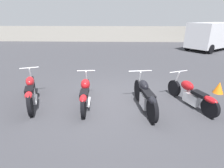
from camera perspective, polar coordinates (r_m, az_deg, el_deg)
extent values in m
plane|color=#38383D|center=(5.81, 0.04, -5.66)|extent=(60.00, 60.00, 0.00)
cube|color=#9E998E|center=(20.36, 1.69, 15.99)|extent=(40.00, 0.04, 1.70)
cylinder|color=black|center=(6.82, -24.46, -0.49)|extent=(0.35, 0.65, 0.66)
cylinder|color=black|center=(5.40, -25.21, -6.10)|extent=(0.35, 0.65, 0.66)
cube|color=silver|center=(6.04, -24.78, -3.53)|extent=(0.40, 0.59, 0.36)
ellipsoid|color=red|center=(6.15, -25.20, 0.77)|extent=(0.43, 0.57, 0.30)
cube|color=black|center=(5.68, -25.39, -1.64)|extent=(0.40, 0.52, 0.10)
ellipsoid|color=red|center=(5.34, -25.61, -3.33)|extent=(0.35, 0.48, 0.16)
cylinder|color=silver|center=(6.52, -25.39, 4.78)|extent=(0.57, 0.26, 0.04)
cylinder|color=silver|center=(6.66, -24.91, 2.09)|extent=(0.15, 0.26, 0.66)
cylinder|color=silver|center=(5.92, -23.61, -4.56)|extent=(0.32, 0.64, 0.07)
cylinder|color=black|center=(6.17, -8.11, -1.21)|extent=(0.16, 0.60, 0.60)
cylinder|color=black|center=(4.89, -9.31, -7.48)|extent=(0.16, 0.60, 0.60)
cube|color=silver|center=(5.47, -8.68, -4.58)|extent=(0.25, 0.53, 0.33)
ellipsoid|color=#AD1419|center=(5.55, -8.68, -0.13)|extent=(0.33, 0.47, 0.34)
cube|color=black|center=(5.14, -9.06, -2.94)|extent=(0.29, 0.51, 0.10)
ellipsoid|color=#AD1419|center=(4.83, -9.42, -4.71)|extent=(0.24, 0.46, 0.16)
cylinder|color=silver|center=(5.86, -8.50, 4.30)|extent=(0.58, 0.09, 0.04)
cylinder|color=silver|center=(6.01, -8.30, 1.47)|extent=(0.07, 0.25, 0.63)
cylinder|color=silver|center=(5.36, -7.48, -5.78)|extent=(0.13, 0.58, 0.07)
cylinder|color=black|center=(5.88, 8.54, -1.95)|extent=(0.21, 0.69, 0.68)
cylinder|color=black|center=(4.71, 13.01, -8.35)|extent=(0.21, 0.69, 0.68)
cube|color=silver|center=(5.24, 10.72, -5.45)|extent=(0.28, 0.52, 0.37)
ellipsoid|color=black|center=(5.28, 10.25, -0.43)|extent=(0.34, 0.57, 0.30)
cube|color=black|center=(4.90, 11.79, -3.21)|extent=(0.33, 0.62, 0.10)
ellipsoid|color=black|center=(4.63, 13.07, -5.12)|extent=(0.27, 0.47, 0.16)
cylinder|color=silver|center=(5.56, 9.20, 4.21)|extent=(0.74, 0.16, 0.04)
cylinder|color=silver|center=(5.71, 8.86, 1.04)|extent=(0.09, 0.27, 0.67)
cylinder|color=silver|center=(5.19, 12.39, -6.68)|extent=(0.19, 0.73, 0.07)
cylinder|color=black|center=(6.49, 19.61, -1.27)|extent=(0.30, 0.56, 0.56)
cylinder|color=black|center=(5.52, 29.39, -6.81)|extent=(0.30, 0.56, 0.56)
cube|color=silver|center=(5.94, 24.53, -4.36)|extent=(0.39, 0.58, 0.31)
ellipsoid|color=#AD1419|center=(5.99, 23.35, -0.45)|extent=(0.41, 0.54, 0.29)
cube|color=black|center=(5.68, 26.69, -2.93)|extent=(0.40, 0.52, 0.10)
ellipsoid|color=#AD1419|center=(5.46, 29.42, -4.49)|extent=(0.35, 0.48, 0.16)
cylinder|color=silver|center=(6.22, 20.87, 3.80)|extent=(0.67, 0.30, 0.04)
cylinder|color=silver|center=(6.35, 20.22, 1.21)|extent=(0.14, 0.24, 0.62)
cylinder|color=silver|center=(5.95, 26.28, -5.21)|extent=(0.27, 0.54, 0.07)
cube|color=silver|center=(17.31, 29.98, 13.75)|extent=(5.04, 4.51, 1.92)
cylinder|color=black|center=(19.43, 29.38, 11.67)|extent=(0.69, 0.60, 0.70)
cylinder|color=black|center=(16.29, 23.54, 11.30)|extent=(0.69, 0.60, 0.70)
cylinder|color=black|center=(15.38, 29.52, 9.86)|extent=(0.69, 0.60, 0.70)
cone|color=orange|center=(7.45, 31.52, -1.00)|extent=(0.36, 0.36, 0.42)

